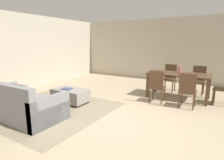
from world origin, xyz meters
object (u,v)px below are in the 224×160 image
at_px(couch, 19,105).
at_px(vase_centerpiece, 180,70).
at_px(book_on_ottoman, 67,89).
at_px(dining_chair_far_left, 170,76).
at_px(dining_chair_far_right, 198,78).
at_px(dining_table, 178,76).
at_px(dining_chair_near_right, 188,89).
at_px(ottoman_table, 70,95).
at_px(dining_chair_near_left, 157,85).

bearing_deg(couch, vase_centerpiece, 50.82).
bearing_deg(book_on_ottoman, couch, -98.90).
distance_m(dining_chair_far_left, vase_centerpiece, 0.97).
distance_m(couch, dining_chair_far_right, 5.29).
relative_size(dining_table, dining_chair_far_right, 1.92).
bearing_deg(dining_chair_near_right, dining_table, 115.81).
bearing_deg(dining_chair_far_right, ottoman_table, -135.92).
bearing_deg(dining_chair_near_right, vase_centerpiece, 115.03).
height_order(dining_chair_near_left, dining_chair_near_right, same).
bearing_deg(dining_chair_near_left, couch, -132.08).
bearing_deg(vase_centerpiece, couch, -129.18).
xyz_separation_m(ottoman_table, dining_chair_far_right, (2.94, 2.85, 0.30)).
distance_m(dining_chair_near_left, vase_centerpiece, 0.96).
xyz_separation_m(dining_chair_near_right, dining_chair_far_left, (-0.85, 1.61, 0.00)).
height_order(ottoman_table, dining_chair_far_left, dining_chair_far_left).
distance_m(vase_centerpiece, book_on_ottoman, 3.34).
bearing_deg(ottoman_table, vase_centerpiece, 39.17).
relative_size(ottoman_table, dining_chair_near_left, 1.09).
xyz_separation_m(ottoman_table, dining_table, (2.47, 2.04, 0.45)).
relative_size(dining_table, dining_chair_far_left, 1.92).
distance_m(dining_table, dining_chair_near_left, 0.91).
bearing_deg(ottoman_table, dining_chair_near_left, 30.81).
bearing_deg(dining_chair_far_left, ottoman_table, -125.88).
bearing_deg(couch, dining_chair_near_left, 47.92).
relative_size(dining_table, vase_centerpiece, 8.21).
bearing_deg(book_on_ottoman, vase_centerpiece, 39.34).
xyz_separation_m(vase_centerpiece, book_on_ottoman, (-2.56, -2.10, -0.46)).
distance_m(dining_chair_near_left, book_on_ottoman, 2.50).
xyz_separation_m(couch, vase_centerpiece, (2.76, 3.38, 0.58)).
bearing_deg(couch, dining_chair_far_right, 52.64).
bearing_deg(dining_chair_near_right, dining_chair_far_right, 87.73).
relative_size(dining_chair_far_left, book_on_ottoman, 3.54).
bearing_deg(ottoman_table, dining_table, 39.56).
height_order(dining_table, dining_chair_far_right, dining_chair_far_right).
bearing_deg(dining_table, ottoman_table, -140.44).
bearing_deg(vase_centerpiece, book_on_ottoman, -140.66).
relative_size(couch, dining_chair_far_left, 2.23).
bearing_deg(dining_table, vase_centerpiece, -31.48).
bearing_deg(dining_table, dining_chair_near_right, -64.19).
distance_m(dining_chair_near_right, vase_centerpiece, 0.98).
relative_size(dining_chair_near_left, dining_chair_near_right, 1.00).
bearing_deg(vase_centerpiece, dining_chair_near_right, -64.97).
distance_m(couch, dining_chair_near_left, 3.50).
xyz_separation_m(dining_table, vase_centerpiece, (0.02, -0.01, 0.20)).
xyz_separation_m(ottoman_table, book_on_ottoman, (-0.06, -0.06, 0.18)).
xyz_separation_m(dining_chair_near_right, book_on_ottoman, (-2.94, -1.27, -0.11)).
bearing_deg(dining_chair_far_left, vase_centerpiece, -59.41).
bearing_deg(dining_chair_near_left, ottoman_table, -149.19).
bearing_deg(couch, ottoman_table, 78.88).
distance_m(couch, dining_table, 4.38).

